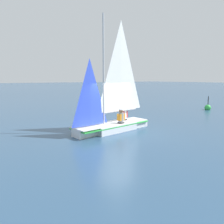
# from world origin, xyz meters

# --- Properties ---
(ground_plane) EXTENTS (260.00, 260.00, 0.00)m
(ground_plane) POSITION_xyz_m (0.00, 0.00, 0.00)
(ground_plane) COLOR #2D4C6B
(sailboat_main) EXTENTS (4.62, 1.93, 5.80)m
(sailboat_main) POSITION_xyz_m (-0.04, -0.01, 0.91)
(sailboat_main) COLOR silver
(sailboat_main) RESTS_ON ground_plane
(sailor_helm) EXTENTS (0.37, 0.34, 1.16)m
(sailor_helm) POSITION_xyz_m (-0.40, 0.26, 0.63)
(sailor_helm) COLOR black
(sailor_helm) RESTS_ON ground_plane
(sailor_crew) EXTENTS (0.37, 0.34, 1.16)m
(sailor_crew) POSITION_xyz_m (-1.06, -0.39, 0.63)
(sailor_crew) COLOR black
(sailor_crew) RESTS_ON ground_plane
(buoy_marker) EXTENTS (0.54, 0.54, 1.27)m
(buoy_marker) POSITION_xyz_m (-11.21, -1.77, 0.20)
(buoy_marker) COLOR green
(buoy_marker) RESTS_ON ground_plane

